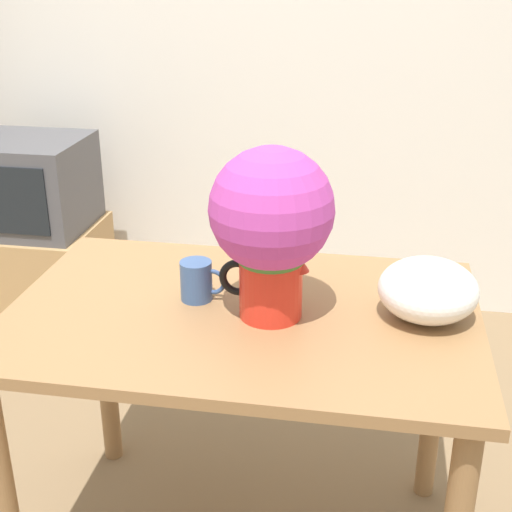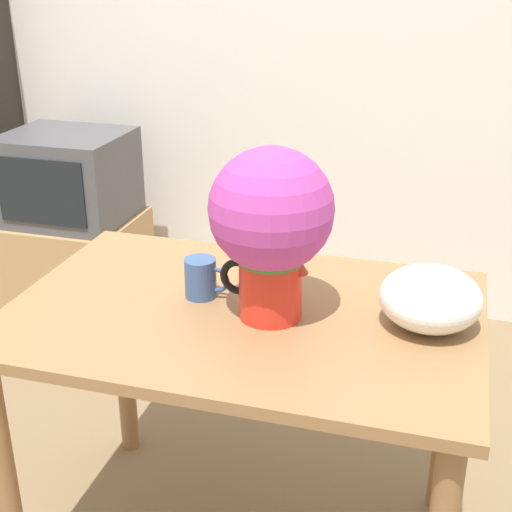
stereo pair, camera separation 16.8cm
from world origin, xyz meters
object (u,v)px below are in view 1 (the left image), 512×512
(white_bowl, at_px, (428,290))
(tv_set, at_px, (26,184))
(coffee_mug, at_px, (197,281))
(flower_vase, at_px, (271,223))

(white_bowl, relative_size, tv_set, 0.46)
(coffee_mug, distance_m, tv_set, 1.60)
(coffee_mug, bearing_deg, tv_set, 132.38)
(flower_vase, distance_m, coffee_mug, 0.28)
(coffee_mug, distance_m, white_bowl, 0.57)
(coffee_mug, height_order, tv_set, coffee_mug)
(coffee_mug, bearing_deg, flower_vase, -15.37)
(white_bowl, distance_m, tv_set, 2.02)
(flower_vase, height_order, tv_set, flower_vase)
(white_bowl, bearing_deg, coffee_mug, 179.97)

